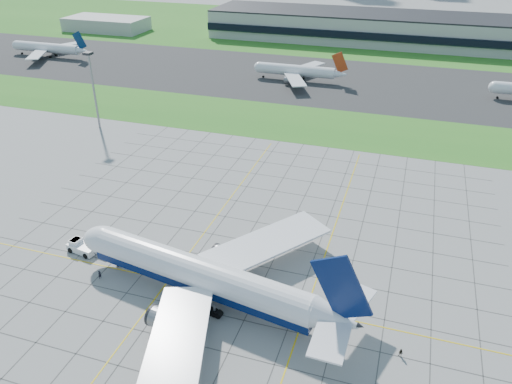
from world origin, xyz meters
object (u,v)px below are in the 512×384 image
airliner (202,276)px  crew_far (401,353)px  pushback_tug (81,247)px  light_mast (92,81)px  crew_near (100,275)px  distant_jet_0 (48,48)px  distant_jet_1 (297,71)px

airliner → crew_far: bearing=4.2°
pushback_tug → crew_far: pushback_tug is taller
light_mast → airliner: 98.23m
crew_near → crew_far: 58.61m
light_mast → crew_near: bearing=-56.5°
light_mast → airliner: light_mast is taller
crew_far → crew_near: bearing=-166.8°
light_mast → pushback_tug: (37.70, -63.93, -14.99)m
airliner → distant_jet_0: bearing=145.2°
airliner → pushback_tug: 31.58m
crew_far → distant_jet_0: 239.29m
airliner → crew_near: airliner is taller
light_mast → pushback_tug: light_mast is taller
distant_jet_0 → distant_jet_1: 132.14m
pushback_tug → light_mast: bearing=130.1°
airliner → crew_far: 37.15m
light_mast → crew_far: bearing=-34.7°
crew_far → distant_jet_1: bearing=125.6°
light_mast → crew_far: (105.26, -72.97, -15.38)m
distant_jet_0 → airliner: bearing=-44.5°
distant_jet_0 → crew_near: bearing=-49.2°
light_mast → distant_jet_0: 112.52m
pushback_tug → crew_far: (67.55, -9.04, -0.39)m
light_mast → pushback_tug: size_ratio=2.61×
airliner → distant_jet_0: size_ratio=1.40×
light_mast → airliner: size_ratio=0.43×
pushback_tug → airliner: bearing=-0.7°
airliner → crew_far: size_ratio=37.31×
light_mast → airliner: (68.53, -69.52, -11.00)m
distant_jet_1 → crew_near: bearing=-91.7°
distant_jet_0 → distant_jet_1: same height
crew_far → distant_jet_0: size_ratio=0.04×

